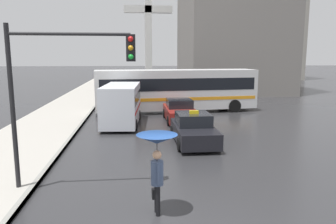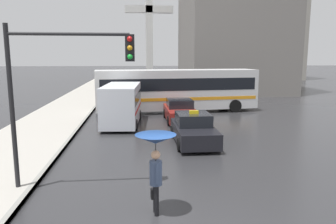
% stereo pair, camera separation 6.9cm
% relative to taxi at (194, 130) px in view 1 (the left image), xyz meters
% --- Properties ---
extents(taxi, '(1.91, 4.20, 1.62)m').
position_rel_taxi_xyz_m(taxi, '(0.00, 0.00, 0.00)').
color(taxi, black).
rests_on(taxi, ground_plane).
extents(sedan_red, '(1.91, 4.31, 1.42)m').
position_rel_taxi_xyz_m(sedan_red, '(0.10, 5.61, -0.01)').
color(sedan_red, maroon).
rests_on(sedan_red, ground_plane).
extents(ambulance_van, '(2.42, 5.42, 2.48)m').
position_rel_taxi_xyz_m(ambulance_van, '(-3.62, 4.80, 0.71)').
color(ambulance_van, silver).
rests_on(ambulance_van, ground_plane).
extents(city_bus, '(12.38, 3.72, 3.20)m').
position_rel_taxi_xyz_m(city_bus, '(0.39, 9.39, 1.11)').
color(city_bus, silver).
rests_on(city_bus, ground_plane).
extents(pedestrian_with_umbrella, '(1.08, 1.08, 2.18)m').
position_rel_taxi_xyz_m(pedestrian_with_umbrella, '(-2.29, -7.14, 1.09)').
color(pedestrian_with_umbrella, black).
rests_on(pedestrian_with_umbrella, ground_plane).
extents(traffic_light, '(3.77, 0.38, 5.13)m').
position_rel_taxi_xyz_m(traffic_light, '(-4.93, -5.24, 2.93)').
color(traffic_light, black).
rests_on(traffic_light, ground_plane).
extents(monument_cross, '(6.31, 0.90, 14.34)m').
position_rel_taxi_xyz_m(monument_cross, '(-0.80, 29.18, 7.47)').
color(monument_cross, white).
rests_on(monument_cross, ground_plane).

